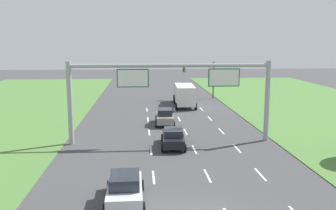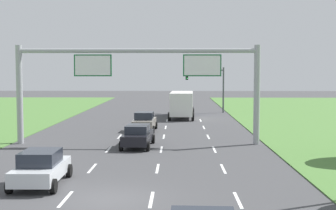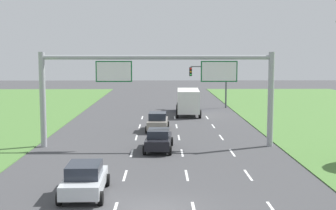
% 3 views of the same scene
% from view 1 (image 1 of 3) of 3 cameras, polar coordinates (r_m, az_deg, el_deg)
% --- Properties ---
extents(lane_dashes_inner_left, '(0.14, 50.40, 0.01)m').
position_cam_1_polar(lane_dashes_inner_left, '(24.44, -2.22, -10.92)').
color(lane_dashes_inner_left, white).
rests_on(lane_dashes_inner_left, ground_plane).
extents(lane_dashes_inner_right, '(0.14, 50.40, 0.01)m').
position_cam_1_polar(lane_dashes_inner_right, '(24.79, 6.04, -10.66)').
color(lane_dashes_inner_right, white).
rests_on(lane_dashes_inner_right, ground_plane).
extents(lane_dashes_slip, '(0.14, 50.40, 0.01)m').
position_cam_1_polar(lane_dashes_slip, '(25.62, 13.89, -10.21)').
color(lane_dashes_slip, white).
rests_on(lane_dashes_slip, ground_plane).
extents(car_lead_silver, '(2.17, 4.23, 1.59)m').
position_cam_1_polar(car_lead_silver, '(20.74, -6.60, -12.45)').
color(car_lead_silver, silver).
rests_on(car_lead_silver, ground_plane).
extents(car_mid_lane, '(2.12, 4.20, 1.65)m').
position_cam_1_polar(car_mid_lane, '(39.17, -0.49, -1.77)').
color(car_mid_lane, gray).
rests_on(car_mid_lane, ground_plane).
extents(car_far_ahead, '(2.17, 4.48, 1.53)m').
position_cam_1_polar(car_far_ahead, '(30.96, 0.79, -4.96)').
color(car_far_ahead, black).
rests_on(car_far_ahead, ground_plane).
extents(box_truck, '(2.92, 8.56, 2.86)m').
position_cam_1_polar(box_truck, '(50.66, 2.47, 1.72)').
color(box_truck, navy).
rests_on(box_truck, ground_plane).
extents(sign_gantry, '(17.24, 0.44, 7.00)m').
position_cam_1_polar(sign_gantry, '(31.53, 0.63, 2.89)').
color(sign_gantry, '#9EA0A5').
rests_on(sign_gantry, ground_plane).
extents(traffic_light_mast, '(4.76, 0.49, 5.60)m').
position_cam_1_polar(traffic_light_mast, '(56.78, 5.03, 4.85)').
color(traffic_light_mast, '#47494F').
rests_on(traffic_light_mast, ground_plane).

